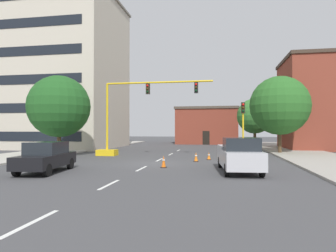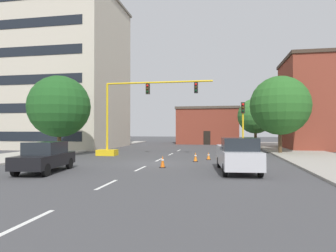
% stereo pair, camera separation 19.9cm
% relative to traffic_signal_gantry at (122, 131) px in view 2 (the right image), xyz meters
% --- Properties ---
extents(ground_plane, '(160.00, 160.00, 0.00)m').
position_rel_traffic_signal_gantry_xyz_m(ground_plane, '(4.17, -5.52, -2.34)').
color(ground_plane, '#424244').
extents(sidewalk_left, '(6.00, 56.00, 0.14)m').
position_rel_traffic_signal_gantry_xyz_m(sidewalk_left, '(-8.65, 2.48, -2.27)').
color(sidewalk_left, '#B2ADA3').
rests_on(sidewalk_left, ground_plane).
extents(sidewalk_right, '(6.00, 56.00, 0.14)m').
position_rel_traffic_signal_gantry_xyz_m(sidewalk_right, '(16.99, 2.48, -2.27)').
color(sidewalk_right, '#9E998E').
rests_on(sidewalk_right, ground_plane).
extents(lane_stripe_seg_0, '(0.16, 2.40, 0.01)m').
position_rel_traffic_signal_gantry_xyz_m(lane_stripe_seg_0, '(4.17, -19.52, -2.34)').
color(lane_stripe_seg_0, silver).
rests_on(lane_stripe_seg_0, ground_plane).
extents(lane_stripe_seg_1, '(0.16, 2.40, 0.01)m').
position_rel_traffic_signal_gantry_xyz_m(lane_stripe_seg_1, '(4.17, -14.02, -2.34)').
color(lane_stripe_seg_1, silver).
rests_on(lane_stripe_seg_1, ground_plane).
extents(lane_stripe_seg_2, '(0.16, 2.40, 0.01)m').
position_rel_traffic_signal_gantry_xyz_m(lane_stripe_seg_2, '(4.17, -8.52, -2.34)').
color(lane_stripe_seg_2, silver).
rests_on(lane_stripe_seg_2, ground_plane).
extents(lane_stripe_seg_3, '(0.16, 2.40, 0.01)m').
position_rel_traffic_signal_gantry_xyz_m(lane_stripe_seg_3, '(4.17, -3.02, -2.34)').
color(lane_stripe_seg_3, silver).
rests_on(lane_stripe_seg_3, ground_plane).
extents(lane_stripe_seg_4, '(0.16, 2.40, 0.01)m').
position_rel_traffic_signal_gantry_xyz_m(lane_stripe_seg_4, '(4.17, 2.48, -2.34)').
color(lane_stripe_seg_4, silver).
rests_on(lane_stripe_seg_4, ground_plane).
extents(lane_stripe_seg_5, '(0.16, 2.40, 0.01)m').
position_rel_traffic_signal_gantry_xyz_m(lane_stripe_seg_5, '(4.17, 7.98, -2.34)').
color(lane_stripe_seg_5, silver).
rests_on(lane_stripe_seg_5, ground_plane).
extents(building_tall_left, '(16.23, 13.55, 20.08)m').
position_rel_traffic_signal_gantry_xyz_m(building_tall_left, '(-12.73, 11.01, 7.71)').
color(building_tall_left, beige).
rests_on(building_tall_left, ground_plane).
extents(building_brick_center, '(10.45, 10.02, 6.21)m').
position_rel_traffic_signal_gantry_xyz_m(building_brick_center, '(6.71, 26.55, 0.77)').
color(building_brick_center, brown).
rests_on(building_brick_center, ground_plane).
extents(traffic_signal_gantry, '(10.75, 1.20, 6.83)m').
position_rel_traffic_signal_gantry_xyz_m(traffic_signal_gantry, '(0.00, 0.00, 0.00)').
color(traffic_signal_gantry, yellow).
rests_on(traffic_signal_gantry, ground_plane).
extents(traffic_light_pole_right, '(0.32, 0.47, 4.80)m').
position_rel_traffic_signal_gantry_xyz_m(traffic_light_pole_right, '(10.96, -0.04, 1.18)').
color(traffic_light_pole_right, yellow).
rests_on(traffic_light_pole_right, ground_plane).
extents(tree_right_mid, '(5.91, 5.91, 7.80)m').
position_rel_traffic_signal_gantry_xyz_m(tree_right_mid, '(14.88, 4.81, 2.50)').
color(tree_right_mid, '#4C3823').
rests_on(tree_right_mid, ground_plane).
extents(tree_left_near, '(5.66, 5.66, 7.39)m').
position_rel_traffic_signal_gantry_xyz_m(tree_left_near, '(-5.57, -1.41, 2.21)').
color(tree_left_near, '#4C3823').
rests_on(tree_left_near, ground_plane).
extents(tree_right_far, '(4.59, 4.59, 6.50)m').
position_rel_traffic_signal_gantry_xyz_m(tree_right_far, '(13.42, 13.78, 1.85)').
color(tree_right_far, brown).
rests_on(tree_right_far, ground_plane).
extents(pickup_truck_silver, '(2.50, 5.57, 1.99)m').
position_rel_traffic_signal_gantry_xyz_m(pickup_truck_silver, '(10.08, -8.94, -1.37)').
color(pickup_truck_silver, '#BCBCC1').
rests_on(pickup_truck_silver, ground_plane).
extents(sedan_black_near_left, '(2.34, 4.68, 1.74)m').
position_rel_traffic_signal_gantry_xyz_m(sedan_black_near_left, '(-0.80, -11.01, -1.46)').
color(sedan_black_near_left, black).
rests_on(sedan_black_near_left, ground_plane).
extents(traffic_cone_roadside_a, '(0.36, 0.36, 0.71)m').
position_rel_traffic_signal_gantry_xyz_m(traffic_cone_roadside_a, '(7.19, -3.81, -2.00)').
color(traffic_cone_roadside_a, black).
rests_on(traffic_cone_roadside_a, ground_plane).
extents(traffic_cone_roadside_b, '(0.36, 0.36, 0.78)m').
position_rel_traffic_signal_gantry_xyz_m(traffic_cone_roadside_b, '(5.45, -7.82, -1.96)').
color(traffic_cone_roadside_b, black).
rests_on(traffic_cone_roadside_b, ground_plane).
extents(traffic_cone_roadside_c, '(0.36, 0.36, 0.61)m').
position_rel_traffic_signal_gantry_xyz_m(traffic_cone_roadside_c, '(8.10, -2.24, -2.04)').
color(traffic_cone_roadside_c, black).
rests_on(traffic_cone_roadside_c, ground_plane).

